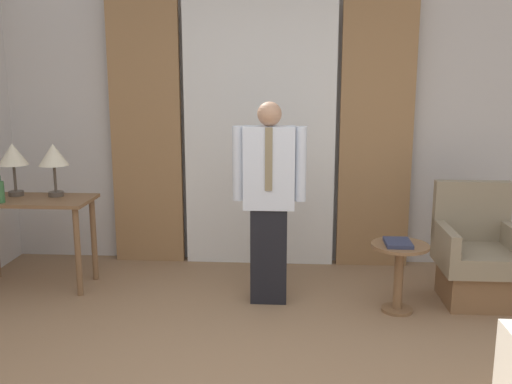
{
  "coord_description": "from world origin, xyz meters",
  "views": [
    {
      "loc": [
        0.32,
        -2.62,
        1.83
      ],
      "look_at": [
        0.04,
        1.63,
        0.94
      ],
      "focal_mm": 40.0,
      "sensor_mm": 36.0,
      "label": 1
    }
  ],
  "objects_px": {
    "table_lamp_left": "(13,157)",
    "side_table": "(399,266)",
    "desk": "(32,215)",
    "table_lamp_right": "(53,157)",
    "bottle_by_lamp": "(0,191)",
    "person": "(269,196)",
    "armchair": "(477,260)",
    "book": "(398,243)"
  },
  "relations": [
    {
      "from": "bottle_by_lamp",
      "to": "table_lamp_left",
      "type": "bearing_deg",
      "value": 90.83
    },
    {
      "from": "person",
      "to": "side_table",
      "type": "xyz_separation_m",
      "value": [
        1.02,
        -0.13,
        -0.51
      ]
    },
    {
      "from": "person",
      "to": "armchair",
      "type": "xyz_separation_m",
      "value": [
        1.69,
        0.13,
        -0.54
      ]
    },
    {
      "from": "person",
      "to": "bottle_by_lamp",
      "type": "bearing_deg",
      "value": 178.85
    },
    {
      "from": "table_lamp_left",
      "to": "book",
      "type": "xyz_separation_m",
      "value": [
        3.22,
        -0.47,
        -0.57
      ]
    },
    {
      "from": "table_lamp_right",
      "to": "book",
      "type": "xyz_separation_m",
      "value": [
        2.86,
        -0.47,
        -0.57
      ]
    },
    {
      "from": "table_lamp_left",
      "to": "side_table",
      "type": "relative_size",
      "value": 0.84
    },
    {
      "from": "bottle_by_lamp",
      "to": "person",
      "type": "relative_size",
      "value": 0.14
    },
    {
      "from": "desk",
      "to": "book",
      "type": "xyz_separation_m",
      "value": [
        3.04,
        -0.36,
        -0.08
      ]
    },
    {
      "from": "desk",
      "to": "table_lamp_left",
      "type": "relative_size",
      "value": 2.26
    },
    {
      "from": "table_lamp_left",
      "to": "table_lamp_right",
      "type": "height_order",
      "value": "same"
    },
    {
      "from": "desk",
      "to": "book",
      "type": "height_order",
      "value": "desk"
    },
    {
      "from": "desk",
      "to": "side_table",
      "type": "xyz_separation_m",
      "value": [
        3.06,
        -0.35,
        -0.27
      ]
    },
    {
      "from": "book",
      "to": "table_lamp_right",
      "type": "bearing_deg",
      "value": 170.67
    },
    {
      "from": "bottle_by_lamp",
      "to": "book",
      "type": "distance_m",
      "value": 3.24
    },
    {
      "from": "desk",
      "to": "table_lamp_right",
      "type": "distance_m",
      "value": 0.53
    },
    {
      "from": "person",
      "to": "armchair",
      "type": "distance_m",
      "value": 1.77
    },
    {
      "from": "bottle_by_lamp",
      "to": "side_table",
      "type": "xyz_separation_m",
      "value": [
        3.24,
        -0.18,
        -0.51
      ]
    },
    {
      "from": "table_lamp_left",
      "to": "side_table",
      "type": "distance_m",
      "value": 3.36
    },
    {
      "from": "table_lamp_left",
      "to": "armchair",
      "type": "bearing_deg",
      "value": -2.82
    },
    {
      "from": "desk",
      "to": "table_lamp_right",
      "type": "relative_size",
      "value": 2.26
    },
    {
      "from": "table_lamp_left",
      "to": "table_lamp_right",
      "type": "distance_m",
      "value": 0.36
    },
    {
      "from": "desk",
      "to": "person",
      "type": "bearing_deg",
      "value": -6.01
    },
    {
      "from": "table_lamp_right",
      "to": "book",
      "type": "relative_size",
      "value": 1.82
    },
    {
      "from": "bottle_by_lamp",
      "to": "armchair",
      "type": "relative_size",
      "value": 0.24
    },
    {
      "from": "desk",
      "to": "person",
      "type": "distance_m",
      "value": 2.07
    },
    {
      "from": "person",
      "to": "armchair",
      "type": "bearing_deg",
      "value": 4.39
    },
    {
      "from": "table_lamp_left",
      "to": "armchair",
      "type": "xyz_separation_m",
      "value": [
        3.91,
        -0.19,
        -0.78
      ]
    },
    {
      "from": "desk",
      "to": "person",
      "type": "relative_size",
      "value": 0.64
    },
    {
      "from": "desk",
      "to": "bottle_by_lamp",
      "type": "distance_m",
      "value": 0.34
    },
    {
      "from": "table_lamp_left",
      "to": "person",
      "type": "height_order",
      "value": "person"
    },
    {
      "from": "side_table",
      "to": "book",
      "type": "xyz_separation_m",
      "value": [
        -0.02,
        -0.02,
        0.19
      ]
    },
    {
      "from": "bottle_by_lamp",
      "to": "person",
      "type": "bearing_deg",
      "value": -1.15
    },
    {
      "from": "bottle_by_lamp",
      "to": "armchair",
      "type": "xyz_separation_m",
      "value": [
        3.91,
        0.08,
        -0.53
      ]
    },
    {
      "from": "bottle_by_lamp",
      "to": "book",
      "type": "height_order",
      "value": "bottle_by_lamp"
    },
    {
      "from": "table_lamp_left",
      "to": "table_lamp_right",
      "type": "relative_size",
      "value": 1.0
    },
    {
      "from": "table_lamp_right",
      "to": "desk",
      "type": "bearing_deg",
      "value": -149.27
    },
    {
      "from": "bottle_by_lamp",
      "to": "book",
      "type": "bearing_deg",
      "value": -3.43
    },
    {
      "from": "bottle_by_lamp",
      "to": "side_table",
      "type": "height_order",
      "value": "bottle_by_lamp"
    },
    {
      "from": "armchair",
      "to": "desk",
      "type": "bearing_deg",
      "value": 178.68
    },
    {
      "from": "desk",
      "to": "bottle_by_lamp",
      "type": "bearing_deg",
      "value": -135.68
    },
    {
      "from": "table_lamp_left",
      "to": "book",
      "type": "distance_m",
      "value": 3.3
    }
  ]
}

